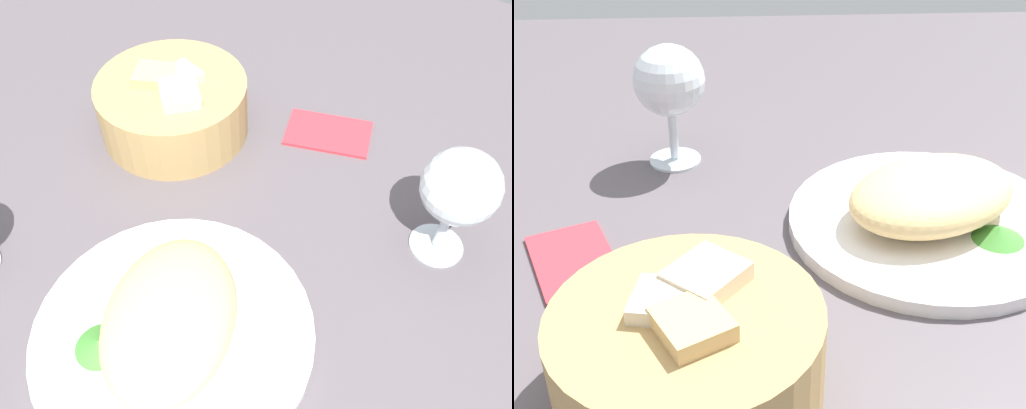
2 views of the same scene
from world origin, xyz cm
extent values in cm
cube|color=#585156|center=(0.00, 0.00, -1.00)|extent=(140.00, 140.00, 2.00)
cylinder|color=white|center=(-10.18, 1.47, 0.70)|extent=(27.40, 27.40, 1.40)
ellipsoid|color=#EEC882|center=(-10.18, 1.47, 3.91)|extent=(21.50, 19.34, 5.02)
cone|color=#428D35|center=(-15.59, 5.68, 2.05)|extent=(4.85, 4.85, 1.30)
cylinder|color=tan|center=(12.16, 21.92, 3.74)|extent=(19.09, 19.09, 7.49)
cube|color=beige|center=(13.77, 21.26, 6.53)|extent=(4.54, 4.88, 4.26)
cube|color=tan|center=(11.58, 23.86, 6.45)|extent=(6.10, 6.28, 4.79)
cube|color=beige|center=(10.80, 18.90, 6.38)|extent=(6.78, 6.85, 5.09)
cylinder|color=silver|center=(15.50, -14.05, 0.30)|extent=(5.86, 5.86, 0.60)
cylinder|color=silver|center=(15.50, -14.05, 3.27)|extent=(1.00, 1.00, 5.34)
sphere|color=silver|center=(15.50, -14.05, 9.88)|extent=(7.87, 7.87, 7.87)
cube|color=#D6313D|center=(23.61, 5.27, 0.40)|extent=(10.71, 12.85, 0.80)
camera|label=1|loc=(-24.71, -19.75, 49.43)|focal=38.32mm
camera|label=2|loc=(8.46, 58.80, 38.53)|focal=49.73mm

